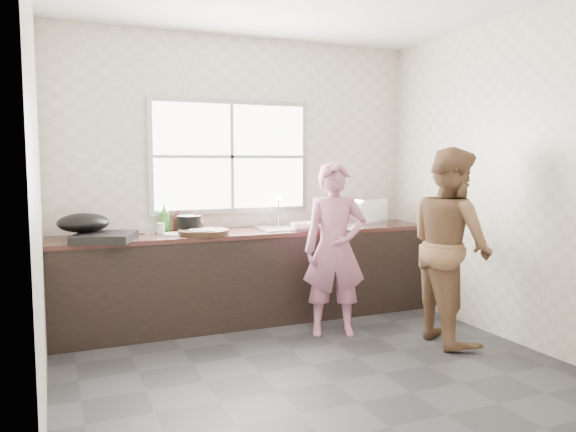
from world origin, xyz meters
name	(u,v)px	position (x,y,z in m)	size (l,w,h in m)	color
floor	(310,365)	(0.00, 0.00, -0.01)	(3.60, 3.20, 0.01)	#2C2C2F
wall_back	(241,177)	(0.00, 1.60, 1.35)	(3.60, 0.01, 2.70)	beige
wall_left	(36,188)	(-1.80, 0.00, 1.35)	(0.01, 3.20, 2.70)	beige
wall_right	(503,180)	(1.80, 0.00, 1.35)	(0.01, 3.20, 2.70)	beige
wall_front	(461,196)	(0.00, -1.60, 1.35)	(3.60, 0.01, 2.70)	silver
cabinet	(252,277)	(0.00, 1.29, 0.41)	(3.60, 0.62, 0.82)	black
countertop	(252,232)	(0.00, 1.29, 0.84)	(3.60, 0.64, 0.04)	#331914
sink	(286,228)	(0.35, 1.29, 0.86)	(0.55, 0.45, 0.02)	silver
faucet	(278,211)	(0.35, 1.49, 1.01)	(0.02, 0.02, 0.30)	silver
window_frame	(231,157)	(-0.10, 1.59, 1.55)	(1.60, 0.05, 1.10)	#9EA0A5
window_glazing	(232,157)	(-0.10, 1.57, 1.55)	(1.50, 0.01, 1.00)	white
woman	(335,255)	(0.52, 0.60, 0.70)	(0.51, 0.34, 1.40)	#B06985
person_side	(451,245)	(1.33, 0.07, 0.81)	(0.79, 0.61, 1.62)	brown
cutting_board	(203,232)	(-0.49, 1.17, 0.88)	(0.45, 0.45, 0.04)	black
cleaver	(207,229)	(-0.44, 1.25, 0.90)	(0.20, 0.10, 0.01)	silver
bowl_mince	(202,233)	(-0.53, 1.08, 0.89)	(0.23, 0.23, 0.06)	silver
bowl_crabs	(303,227)	(0.44, 1.09, 0.89)	(0.19, 0.19, 0.06)	white
bowl_held	(323,227)	(0.65, 1.08, 0.89)	(0.18, 0.18, 0.06)	silver
black_pot	(189,224)	(-0.58, 1.34, 0.94)	(0.22, 0.22, 0.16)	black
plate_food	(176,234)	(-0.72, 1.23, 0.87)	(0.21, 0.21, 0.02)	white
bottle_green	(164,218)	(-0.78, 1.48, 0.99)	(0.10, 0.10, 0.26)	#3A7E29
bottle_brown_tall	(178,221)	(-0.64, 1.52, 0.95)	(0.08, 0.08, 0.18)	#411910
bottle_brown_short	(197,223)	(-0.49, 1.41, 0.94)	(0.12, 0.12, 0.16)	#471911
glass_jar	(161,229)	(-0.83, 1.35, 0.91)	(0.07, 0.07, 0.10)	white
burner	(105,237)	(-1.34, 1.08, 0.89)	(0.45, 0.45, 0.07)	black
wok	(83,223)	(-1.49, 1.26, 1.00)	(0.42, 0.42, 0.16)	black
dish_rack	(366,212)	(1.23, 1.27, 0.99)	(0.35, 0.25, 0.27)	silver
pot_lid_left	(116,234)	(-1.21, 1.45, 0.87)	(0.27, 0.27, 0.01)	silver
pot_lid_right	(146,232)	(-0.94, 1.52, 0.87)	(0.25, 0.25, 0.01)	silver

